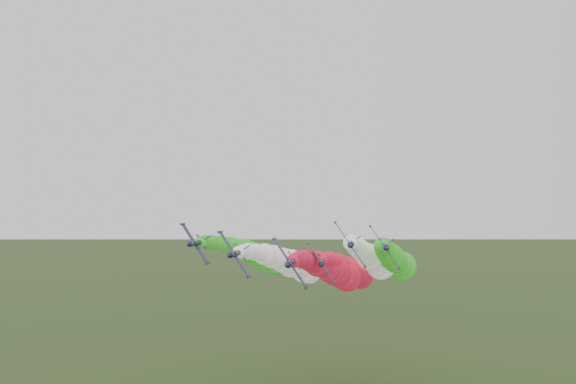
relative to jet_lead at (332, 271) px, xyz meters
name	(u,v)px	position (x,y,z in m)	size (l,w,h in m)	color
jet_lead	(332,271)	(0.00, 0.00, 0.00)	(14.60, 70.15, 16.80)	black
jet_inner_left	(291,264)	(-10.59, 5.68, 1.06)	(14.26, 69.82, 16.46)	black
jet_inner_right	(372,258)	(9.50, 10.32, 2.26)	(14.90, 70.45, 17.10)	black
jet_outer_left	(260,256)	(-20.60, 18.45, 1.91)	(14.50, 70.06, 16.71)	black
jet_outer_right	(394,259)	(15.55, 15.60, 1.61)	(15.05, 70.60, 17.25)	black
jet_trail	(349,270)	(3.80, 20.94, -1.80)	(14.78, 70.33, 16.98)	black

